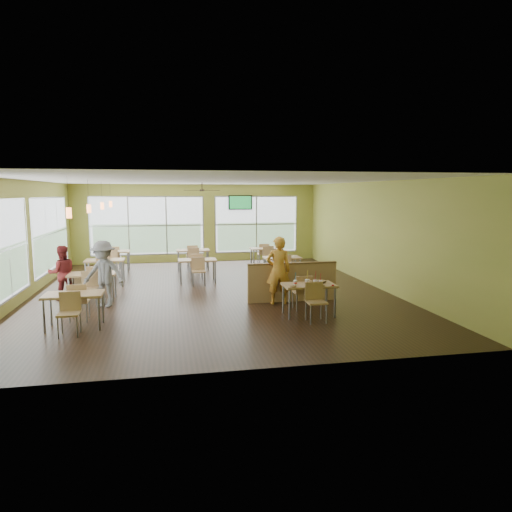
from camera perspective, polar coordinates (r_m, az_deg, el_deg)
name	(u,v)px	position (r m, az deg, el deg)	size (l,w,h in m)	color
room	(211,237)	(13.12, -5.68, 2.37)	(12.00, 12.04, 3.20)	black
window_bays	(125,234)	(16.20, -16.08, 2.72)	(9.24, 10.24, 2.38)	white
main_table	(309,289)	(10.74, 6.63, -4.13)	(1.22, 1.52, 0.87)	tan
half_wall_divider	(292,282)	(12.12, 4.55, -3.23)	(2.40, 0.14, 1.04)	tan
dining_tables	(173,263)	(14.89, -10.28, -0.82)	(6.92, 8.72, 0.87)	tan
pendant_lights	(96,207)	(13.83, -19.39, 5.79)	(0.11, 7.31, 0.86)	#2D2119
ceiling_fan	(202,190)	(16.05, -6.76, 8.18)	(1.25, 1.25, 0.29)	#2D2119
tv_backwall	(240,202)	(19.14, -1.98, 6.70)	(1.00, 0.07, 0.60)	black
man_plaid	(278,270)	(11.75, 2.81, -1.80)	(0.64, 0.42, 1.76)	orange
patron_maroon	(62,273)	(13.26, -23.08, -1.95)	(0.72, 0.56, 1.47)	maroon
patron_grey	(104,274)	(12.08, -18.50, -2.13)	(1.09, 0.63, 1.68)	slate
cup_blue	(295,283)	(10.51, 4.94, -3.33)	(0.09, 0.09, 0.33)	white
cup_yellow	(307,282)	(10.54, 6.41, -3.27)	(0.11, 0.11, 0.38)	white
cup_red_near	(315,283)	(10.50, 7.42, -3.34)	(0.10, 0.10, 0.37)	white
cup_red_far	(320,283)	(10.58, 8.06, -3.33)	(0.09, 0.09, 0.31)	white
food_basket	(322,282)	(10.90, 8.19, -3.18)	(0.24, 0.24, 0.05)	black
ketchup_cup	(333,285)	(10.59, 9.58, -3.63)	(0.06, 0.06, 0.02)	#A50003
wrapper_left	(293,286)	(10.35, 4.64, -3.77)	(0.16, 0.14, 0.04)	#9B804B
wrapper_mid	(309,281)	(10.92, 6.68, -3.17)	(0.19, 0.17, 0.05)	#9B804B
wrapper_right	(322,285)	(10.51, 8.29, -3.66)	(0.14, 0.12, 0.03)	#9B804B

